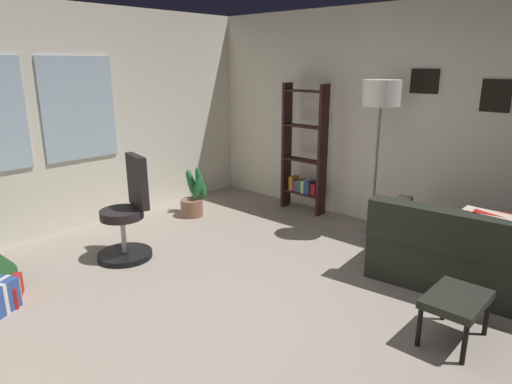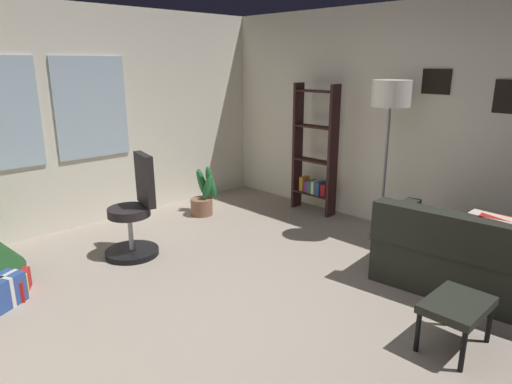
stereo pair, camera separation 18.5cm
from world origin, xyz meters
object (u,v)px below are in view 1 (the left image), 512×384
at_px(potted_plant, 194,197).
at_px(footstool, 456,302).
at_px(couch, 495,258).
at_px(office_chair, 128,218).
at_px(bookshelf, 304,156).
at_px(gift_box_red, 8,291).
at_px(floor_lamp, 381,102).

bearing_deg(potted_plant, footstool, -99.05).
xyz_separation_m(couch, office_chair, (-1.84, 3.03, 0.13)).
height_order(bookshelf, potted_plant, bookshelf).
xyz_separation_m(couch, footstool, (-1.07, -0.04, 0.02)).
xyz_separation_m(footstool, office_chair, (-0.77, 3.07, 0.11)).
bearing_deg(office_chair, couch, -58.67).
distance_m(footstool, gift_box_red, 3.63).
distance_m(couch, office_chair, 3.55).
distance_m(footstool, bookshelf, 3.21).
bearing_deg(floor_lamp, gift_box_red, 156.26).
distance_m(floor_lamp, potted_plant, 2.68).
height_order(couch, footstool, couch).
height_order(couch, floor_lamp, floor_lamp).
relative_size(floor_lamp, potted_plant, 2.76).
distance_m(office_chair, bookshelf, 2.55).
height_order(gift_box_red, office_chair, office_chair).
bearing_deg(bookshelf, potted_plant, 140.12).
relative_size(footstool, gift_box_red, 1.32).
bearing_deg(bookshelf, footstool, -122.81).
bearing_deg(potted_plant, floor_lamp, -67.10).
xyz_separation_m(gift_box_red, bookshelf, (3.73, -0.35, 0.67)).
relative_size(office_chair, bookshelf, 0.63).
distance_m(couch, bookshelf, 2.75).
relative_size(gift_box_red, bookshelf, 0.23).
bearing_deg(office_chair, floor_lamp, -35.07).
bearing_deg(bookshelf, gift_box_red, 174.71).
bearing_deg(gift_box_red, floor_lamp, -23.74).
height_order(couch, bookshelf, bookshelf).
height_order(floor_lamp, potted_plant, floor_lamp).
relative_size(gift_box_red, office_chair, 0.37).
bearing_deg(footstool, floor_lamp, 44.97).
bearing_deg(couch, floor_lamp, 74.09).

